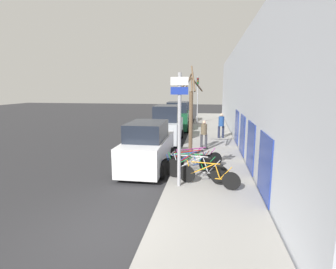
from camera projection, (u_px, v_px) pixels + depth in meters
ground_plane at (170, 142)px, 17.40m from camera, size 80.00×80.00×0.00m
sidewalk_curb at (210, 135)px, 19.72m from camera, size 3.20×32.00×0.15m
building_facade at (236, 93)px, 18.82m from camera, size 0.23×32.00×6.50m
signpost at (179, 127)px, 8.98m from camera, size 0.59×0.14×3.95m
bicycle_0 at (208, 176)px, 9.25m from camera, size 2.17×0.78×0.88m
bicycle_1 at (196, 170)px, 9.77m from camera, size 2.42×0.82×0.99m
bicycle_2 at (191, 167)px, 10.15m from camera, size 2.51×0.50×0.97m
bicycle_3 at (187, 164)px, 10.63m from camera, size 2.11×1.21×0.89m
bicycle_4 at (192, 161)px, 11.13m from camera, size 1.98×0.85×0.84m
bicycle_5 at (196, 160)px, 11.25m from camera, size 2.24×0.97×0.93m
parked_car_0 at (148, 147)px, 11.79m from camera, size 1.96×4.60×2.11m
parked_car_1 at (167, 126)px, 17.46m from camera, size 1.98×4.31×2.45m
parked_car_2 at (177, 117)px, 22.34m from camera, size 2.20×4.32×2.41m
parked_car_3 at (183, 113)px, 27.10m from camera, size 2.21×4.21×2.18m
pedestrian_near at (204, 132)px, 15.21m from camera, size 0.41×0.35×1.57m
pedestrian_far at (221, 124)px, 18.05m from camera, size 0.44×0.38×1.71m
street_tree at (191, 115)px, 12.93m from camera, size 1.32×2.28×4.48m
traffic_light at (198, 93)px, 25.31m from camera, size 0.20×0.30×4.50m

